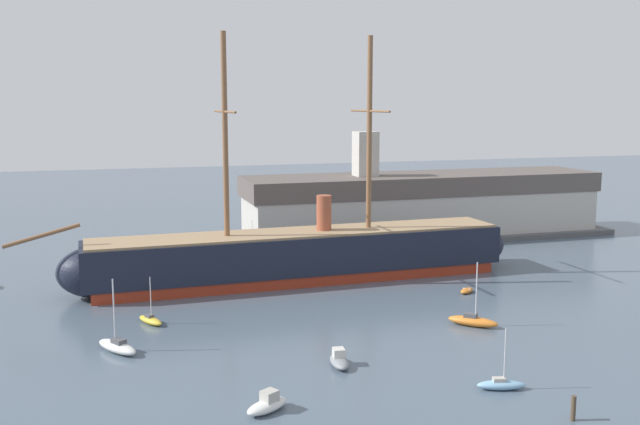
{
  "coord_description": "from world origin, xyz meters",
  "views": [
    {
      "loc": [
        -18.06,
        -33.03,
        20.9
      ],
      "look_at": [
        2.38,
        33.58,
        10.08
      ],
      "focal_mm": 40.18,
      "sensor_mm": 36.0,
      "label": 1
    }
  ],
  "objects_px": {
    "motorboat_near_centre": "(339,360)",
    "sailboat_mid_right": "(473,321)",
    "motorboat_foreground_left": "(267,404)",
    "sailboat_foreground_right": "(501,384)",
    "mooring_piling_left_pair": "(573,408)",
    "sailboat_alongside_bow": "(150,320)",
    "dinghy_far_right": "(464,254)",
    "sailboat_distant_centre": "(251,249)",
    "dockside_warehouse_right": "(422,206)",
    "tall_ship": "(300,255)",
    "dinghy_alongside_stern": "(467,291)",
    "sailboat_mid_left": "(117,346)"
  },
  "relations": [
    {
      "from": "sailboat_alongside_bow",
      "to": "dinghy_far_right",
      "type": "bearing_deg",
      "value": 23.12
    },
    {
      "from": "motorboat_foreground_left",
      "to": "sailboat_mid_left",
      "type": "xyz_separation_m",
      "value": [
        -9.48,
        15.12,
        0.02
      ]
    },
    {
      "from": "motorboat_foreground_left",
      "to": "motorboat_near_centre",
      "type": "distance_m",
      "value": 9.91
    },
    {
      "from": "tall_ship",
      "to": "sailboat_foreground_right",
      "type": "height_order",
      "value": "tall_ship"
    },
    {
      "from": "sailboat_mid_right",
      "to": "dinghy_far_right",
      "type": "xyz_separation_m",
      "value": [
        14.12,
        27.99,
        -0.26
      ]
    },
    {
      "from": "motorboat_near_centre",
      "to": "mooring_piling_left_pair",
      "type": "bearing_deg",
      "value": -50.02
    },
    {
      "from": "motorboat_near_centre",
      "to": "dockside_warehouse_right",
      "type": "bearing_deg",
      "value": 58.41
    },
    {
      "from": "sailboat_alongside_bow",
      "to": "dinghy_far_right",
      "type": "relative_size",
      "value": 1.96
    },
    {
      "from": "motorboat_near_centre",
      "to": "dinghy_alongside_stern",
      "type": "relative_size",
      "value": 1.41
    },
    {
      "from": "mooring_piling_left_pair",
      "to": "dinghy_far_right",
      "type": "bearing_deg",
      "value": 69.68
    },
    {
      "from": "sailboat_mid_left",
      "to": "dinghy_far_right",
      "type": "xyz_separation_m",
      "value": [
        46.3,
        25.59,
        -0.27
      ]
    },
    {
      "from": "tall_ship",
      "to": "sailboat_alongside_bow",
      "type": "distance_m",
      "value": 21.83
    },
    {
      "from": "sailboat_mid_right",
      "to": "dinghy_alongside_stern",
      "type": "distance_m",
      "value": 11.88
    },
    {
      "from": "dinghy_far_right",
      "to": "sailboat_foreground_right",
      "type": "bearing_deg",
      "value": -114.96
    },
    {
      "from": "sailboat_mid_right",
      "to": "sailboat_alongside_bow",
      "type": "xyz_separation_m",
      "value": [
        -28.98,
        9.59,
        -0.13
      ]
    },
    {
      "from": "motorboat_foreground_left",
      "to": "dockside_warehouse_right",
      "type": "bearing_deg",
      "value": 55.98
    },
    {
      "from": "motorboat_foreground_left",
      "to": "dinghy_far_right",
      "type": "height_order",
      "value": "motorboat_foreground_left"
    },
    {
      "from": "dockside_warehouse_right",
      "to": "tall_ship",
      "type": "bearing_deg",
      "value": -140.56
    },
    {
      "from": "motorboat_foreground_left",
      "to": "dinghy_alongside_stern",
      "type": "height_order",
      "value": "motorboat_foreground_left"
    },
    {
      "from": "dinghy_alongside_stern",
      "to": "mooring_piling_left_pair",
      "type": "relative_size",
      "value": 1.43
    },
    {
      "from": "dockside_warehouse_right",
      "to": "motorboat_near_centre",
      "type": "bearing_deg",
      "value": -121.59
    },
    {
      "from": "sailboat_mid_left",
      "to": "mooring_piling_left_pair",
      "type": "distance_m",
      "value": 36.28
    },
    {
      "from": "sailboat_foreground_right",
      "to": "motorboat_near_centre",
      "type": "distance_m",
      "value": 12.67
    },
    {
      "from": "sailboat_alongside_bow",
      "to": "mooring_piling_left_pair",
      "type": "relative_size",
      "value": 2.69
    },
    {
      "from": "motorboat_foreground_left",
      "to": "sailboat_distant_centre",
      "type": "distance_m",
      "value": 52.93
    },
    {
      "from": "motorboat_near_centre",
      "to": "sailboat_mid_right",
      "type": "relative_size",
      "value": 0.56
    },
    {
      "from": "sailboat_mid_right",
      "to": "dockside_warehouse_right",
      "type": "height_order",
      "value": "dockside_warehouse_right"
    },
    {
      "from": "sailboat_mid_right",
      "to": "dinghy_alongside_stern",
      "type": "height_order",
      "value": "sailboat_mid_right"
    },
    {
      "from": "tall_ship",
      "to": "dinghy_alongside_stern",
      "type": "distance_m",
      "value": 19.59
    },
    {
      "from": "sailboat_mid_left",
      "to": "sailboat_distant_centre",
      "type": "height_order",
      "value": "sailboat_mid_left"
    },
    {
      "from": "dinghy_far_right",
      "to": "mooring_piling_left_pair",
      "type": "xyz_separation_m",
      "value": [
        -17.78,
        -48.0,
        0.59
      ]
    },
    {
      "from": "sailboat_mid_right",
      "to": "sailboat_distant_centre",
      "type": "distance_m",
      "value": 41.48
    },
    {
      "from": "sailboat_mid_right",
      "to": "mooring_piling_left_pair",
      "type": "xyz_separation_m",
      "value": [
        -3.66,
        -20.01,
        0.34
      ]
    },
    {
      "from": "motorboat_near_centre",
      "to": "sailboat_distant_centre",
      "type": "bearing_deg",
      "value": 87.26
    },
    {
      "from": "motorboat_foreground_left",
      "to": "sailboat_mid_left",
      "type": "bearing_deg",
      "value": 122.1
    },
    {
      "from": "motorboat_foreground_left",
      "to": "sailboat_distant_centre",
      "type": "relative_size",
      "value": 0.81
    },
    {
      "from": "motorboat_foreground_left",
      "to": "dinghy_alongside_stern",
      "type": "xyz_separation_m",
      "value": [
        27.88,
        23.4,
        -0.23
      ]
    },
    {
      "from": "sailboat_foreground_right",
      "to": "dockside_warehouse_right",
      "type": "height_order",
      "value": "dockside_warehouse_right"
    },
    {
      "from": "sailboat_foreground_right",
      "to": "mooring_piling_left_pair",
      "type": "height_order",
      "value": "sailboat_foreground_right"
    },
    {
      "from": "motorboat_near_centre",
      "to": "dinghy_alongside_stern",
      "type": "height_order",
      "value": "motorboat_near_centre"
    },
    {
      "from": "sailboat_alongside_bow",
      "to": "dinghy_far_right",
      "type": "height_order",
      "value": "sailboat_alongside_bow"
    },
    {
      "from": "motorboat_foreground_left",
      "to": "mooring_piling_left_pair",
      "type": "distance_m",
      "value": 20.39
    },
    {
      "from": "motorboat_foreground_left",
      "to": "sailboat_foreground_right",
      "type": "xyz_separation_m",
      "value": [
        17.25,
        -1.33,
        -0.11
      ]
    },
    {
      "from": "sailboat_foreground_right",
      "to": "sailboat_mid_left",
      "type": "xyz_separation_m",
      "value": [
        -26.74,
        16.45,
        0.14
      ]
    },
    {
      "from": "sailboat_alongside_bow",
      "to": "motorboat_near_centre",
      "type": "bearing_deg",
      "value": -48.97
    },
    {
      "from": "tall_ship",
      "to": "motorboat_near_centre",
      "type": "height_order",
      "value": "tall_ship"
    },
    {
      "from": "motorboat_foreground_left",
      "to": "dinghy_alongside_stern",
      "type": "bearing_deg",
      "value": 40.01
    },
    {
      "from": "motorboat_near_centre",
      "to": "motorboat_foreground_left",
      "type": "bearing_deg",
      "value": -138.16
    },
    {
      "from": "sailboat_foreground_right",
      "to": "dinghy_alongside_stern",
      "type": "height_order",
      "value": "sailboat_foreground_right"
    },
    {
      "from": "sailboat_alongside_bow",
      "to": "dockside_warehouse_right",
      "type": "height_order",
      "value": "dockside_warehouse_right"
    }
  ]
}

